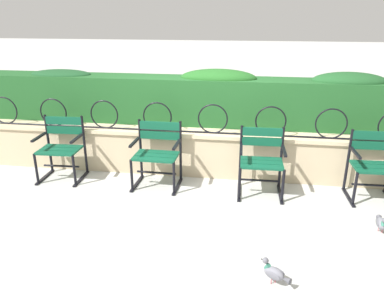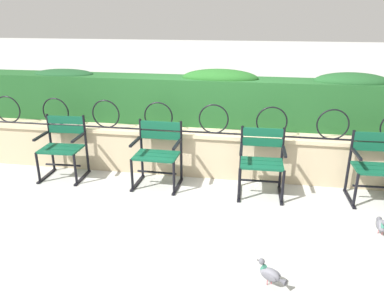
{
  "view_description": "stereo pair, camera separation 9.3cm",
  "coord_description": "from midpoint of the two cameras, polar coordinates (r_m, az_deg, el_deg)",
  "views": [
    {
      "loc": [
        0.69,
        -4.34,
        2.22
      ],
      "look_at": [
        0.0,
        0.08,
        0.55
      ],
      "focal_mm": 35.06,
      "sensor_mm": 36.0,
      "label": 1
    },
    {
      "loc": [
        0.78,
        -4.32,
        2.22
      ],
      "look_at": [
        0.0,
        0.08,
        0.55
      ],
      "focal_mm": 35.06,
      "sensor_mm": 36.0,
      "label": 2
    }
  ],
  "objects": [
    {
      "name": "park_chair_leftmost",
      "position": [
        5.61,
        -19.69,
        1.02
      ],
      "size": [
        0.61,
        0.55,
        0.88
      ],
      "color": "#0F4C33",
      "rests_on": "ground"
    },
    {
      "name": "park_chair_centre_right",
      "position": [
        4.9,
        9.97,
        -0.89
      ],
      "size": [
        0.59,
        0.53,
        0.86
      ],
      "color": "#0F4C33",
      "rests_on": "ground"
    },
    {
      "name": "hedge_row",
      "position": [
        5.69,
        1.76,
        8.4
      ],
      "size": [
        7.25,
        0.56,
        0.82
      ],
      "color": "#1E5123",
      "rests_on": "stone_wall"
    },
    {
      "name": "park_chair_centre_left",
      "position": [
        5.08,
        -5.82,
        0.2
      ],
      "size": [
        0.62,
        0.53,
        0.87
      ],
      "color": "#0F4C33",
      "rests_on": "ground"
    },
    {
      "name": "pigeon_near_chairs",
      "position": [
        4.56,
        26.35,
        -9.43
      ],
      "size": [
        0.12,
        0.29,
        0.22
      ],
      "color": "slate",
      "rests_on": "ground"
    },
    {
      "name": "park_chair_rightmost",
      "position": [
        5.2,
        25.44,
        -1.41
      ],
      "size": [
        0.58,
        0.54,
        0.85
      ],
      "color": "#0F4C33",
      "rests_on": "ground"
    },
    {
      "name": "stone_wall",
      "position": [
        5.46,
        0.57,
        0.2
      ],
      "size": [
        7.4,
        0.41,
        0.65
      ],
      "color": "tan",
      "rests_on": "ground"
    },
    {
      "name": "ground_plane",
      "position": [
        4.92,
        -0.69,
        -6.33
      ],
      "size": [
        60.0,
        60.0,
        0.0
      ],
      "primitive_type": "plane",
      "color": "#ADADA8"
    },
    {
      "name": "iron_arch_fence",
      "position": [
        5.26,
        -1.36,
        5.19
      ],
      "size": [
        6.86,
        0.02,
        0.42
      ],
      "color": "black",
      "rests_on": "stone_wall"
    },
    {
      "name": "pigeon_far_side",
      "position": [
        3.48,
        11.65,
        -17.38
      ],
      "size": [
        0.26,
        0.2,
        0.22
      ],
      "color": "slate",
      "rests_on": "ground"
    }
  ]
}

